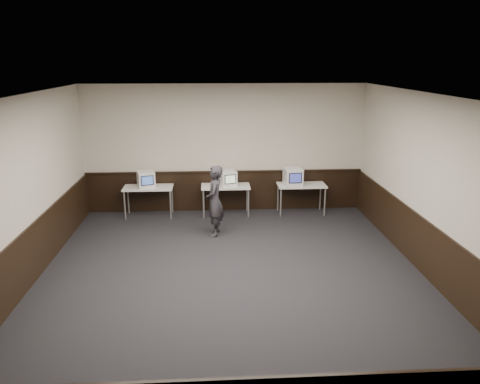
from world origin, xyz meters
name	(u,v)px	position (x,y,z in m)	size (l,w,h in m)	color
floor	(232,279)	(0.00, 0.00, 0.00)	(8.00, 8.00, 0.00)	black
ceiling	(231,96)	(0.00, 0.00, 3.20)	(8.00, 8.00, 0.00)	white
back_wall	(225,149)	(0.00, 4.00, 1.60)	(7.00, 7.00, 0.00)	beige
front_wall	(252,320)	(0.00, -4.00, 1.60)	(7.00, 7.00, 0.00)	beige
left_wall	(19,196)	(-3.50, 0.00, 1.60)	(8.00, 8.00, 0.00)	beige
right_wall	(434,189)	(3.50, 0.00, 1.60)	(8.00, 8.00, 0.00)	beige
wainscot_back	(225,191)	(0.00, 3.98, 0.50)	(6.98, 0.04, 1.00)	black
wainscot_left	(29,258)	(-3.48, 0.00, 0.50)	(0.04, 7.98, 1.00)	black
wainscot_right	(426,248)	(3.48, 0.00, 0.50)	(0.04, 7.98, 1.00)	black
wainscot_rail	(225,172)	(0.00, 3.96, 1.02)	(6.98, 0.06, 0.04)	black
desk_left	(148,190)	(-1.90, 3.60, 0.68)	(1.20, 0.60, 0.75)	silver
desk_center	(226,188)	(0.00, 3.60, 0.68)	(1.20, 0.60, 0.75)	silver
desk_right	(301,187)	(1.90, 3.60, 0.68)	(1.20, 0.60, 0.75)	silver
emac_left	(146,179)	(-1.94, 3.57, 0.95)	(0.50, 0.51, 0.40)	white
emac_center	(228,178)	(0.06, 3.60, 0.94)	(0.47, 0.48, 0.38)	white
emac_right	(293,177)	(1.67, 3.55, 0.97)	(0.47, 0.50, 0.43)	white
person	(215,201)	(-0.28, 2.20, 0.79)	(0.57, 0.38, 1.57)	#29282D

